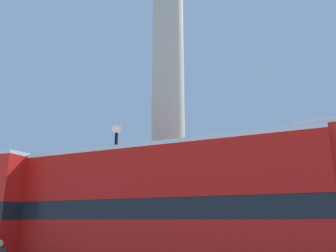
% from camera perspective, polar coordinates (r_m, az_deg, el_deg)
% --- Properties ---
extents(monument_column, '(4.68, 4.68, 26.60)m').
position_cam_1_polar(monument_column, '(18.53, -0.00, 8.21)').
color(monument_column, '#A39E8E').
rests_on(monument_column, ground_plane).
extents(bus_c, '(10.83, 2.98, 4.25)m').
position_cam_1_polar(bus_c, '(10.46, -4.55, -14.81)').
color(bus_c, '#B7140F').
rests_on(bus_c, ground_plane).
extents(equestrian_statue, '(4.20, 3.90, 5.63)m').
position_cam_1_polar(equestrian_statue, '(24.38, -21.22, -16.56)').
color(equestrian_statue, '#A39E8E').
rests_on(equestrian_statue, ground_plane).
extents(street_lamp, '(0.47, 0.47, 6.47)m').
position_cam_1_polar(street_lamp, '(14.84, -9.31, -9.06)').
color(street_lamp, black).
rests_on(street_lamp, ground_plane).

